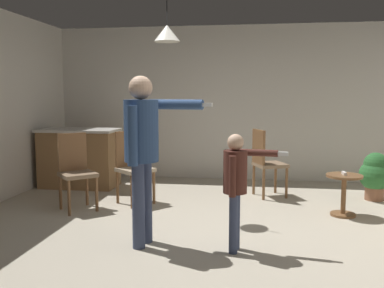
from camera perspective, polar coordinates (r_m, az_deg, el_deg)
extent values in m
plane|color=#B2A893|center=(4.60, 3.41, -12.45)|extent=(7.68, 7.68, 0.00)
cube|color=beige|center=(7.54, 5.61, 5.48)|extent=(6.40, 0.10, 2.70)
cube|color=olive|center=(7.15, -14.94, -1.98)|extent=(1.20, 0.60, 0.91)
cube|color=beige|center=(7.10, -15.05, 1.81)|extent=(1.26, 0.66, 0.04)
cylinder|color=brown|center=(5.57, 19.87, -4.07)|extent=(0.44, 0.44, 0.03)
cylinder|color=brown|center=(5.63, 19.76, -6.67)|extent=(0.06, 0.06, 0.49)
cylinder|color=brown|center=(5.68, 19.67, -8.93)|extent=(0.31, 0.31, 0.03)
cylinder|color=#384260|center=(4.36, -6.23, -7.70)|extent=(0.12, 0.12, 0.85)
cylinder|color=#384260|center=(4.21, -7.24, -8.26)|extent=(0.12, 0.12, 0.85)
cylinder|color=navy|center=(4.16, -6.87, 1.79)|extent=(0.34, 0.34, 0.60)
sphere|color=#D8AD8C|center=(4.14, -6.95, 7.55)|extent=(0.23, 0.23, 0.23)
cylinder|color=navy|center=(4.22, -2.26, 5.35)|extent=(0.58, 0.20, 0.10)
cube|color=white|center=(4.12, 1.86, 5.32)|extent=(0.13, 0.06, 0.04)
cylinder|color=navy|center=(3.99, -8.05, 1.11)|extent=(0.10, 0.10, 0.57)
cylinder|color=#384260|center=(4.21, 5.91, -10.20)|extent=(0.08, 0.08, 0.58)
cylinder|color=#384260|center=(4.09, 5.60, -10.68)|extent=(0.08, 0.08, 0.58)
cylinder|color=#4C261E|center=(4.03, 5.84, -3.74)|extent=(0.23, 0.23, 0.41)
sphere|color=#D8AD8C|center=(3.99, 5.89, 0.24)|extent=(0.16, 0.16, 0.16)
cylinder|color=#4C261E|center=(4.11, 8.84, -1.18)|extent=(0.39, 0.12, 0.07)
cube|color=white|center=(4.08, 11.93, -1.29)|extent=(0.13, 0.05, 0.04)
cylinder|color=#4C261E|center=(3.91, 5.48, -4.38)|extent=(0.07, 0.07, 0.38)
cylinder|color=brown|center=(6.17, -7.16, -5.34)|extent=(0.04, 0.04, 0.45)
cylinder|color=brown|center=(5.98, -10.02, -5.78)|extent=(0.04, 0.04, 0.45)
cylinder|color=brown|center=(5.89, -5.17, -5.91)|extent=(0.04, 0.04, 0.45)
cylinder|color=brown|center=(5.69, -8.11, -6.40)|extent=(0.04, 0.04, 0.45)
cube|color=tan|center=(5.88, -7.65, -3.47)|extent=(0.59, 0.59, 0.05)
cube|color=brown|center=(6.00, -8.70, -0.63)|extent=(0.27, 0.31, 0.50)
cylinder|color=brown|center=(6.49, 8.33, -4.77)|extent=(0.04, 0.04, 0.45)
cylinder|color=brown|center=(6.16, 9.64, -5.40)|extent=(0.04, 0.04, 0.45)
cylinder|color=brown|center=(6.63, 11.20, -4.57)|extent=(0.04, 0.04, 0.45)
cylinder|color=brown|center=(6.32, 12.63, -5.17)|extent=(0.04, 0.04, 0.45)
cube|color=#7F664C|center=(6.35, 10.50, -2.76)|extent=(0.55, 0.55, 0.05)
cube|color=brown|center=(6.23, 8.97, -0.36)|extent=(0.19, 0.36, 0.50)
cylinder|color=brown|center=(5.96, -13.99, -5.93)|extent=(0.04, 0.04, 0.45)
cylinder|color=brown|center=(5.85, -17.33, -6.27)|extent=(0.04, 0.04, 0.45)
cylinder|color=brown|center=(5.63, -12.74, -6.63)|extent=(0.04, 0.04, 0.45)
cylinder|color=brown|center=(5.52, -16.25, -7.02)|extent=(0.04, 0.04, 0.45)
cube|color=#7F664C|center=(5.69, -15.15, -4.00)|extent=(0.59, 0.59, 0.05)
cube|color=brown|center=(5.82, -15.84, -1.03)|extent=(0.31, 0.28, 0.50)
cylinder|color=brown|center=(6.64, 23.38, -6.07)|extent=(0.26, 0.26, 0.21)
sphere|color=#2D6B33|center=(6.59, 23.49, -3.86)|extent=(0.45, 0.45, 0.45)
sphere|color=#2D6B33|center=(6.57, 23.55, -2.51)|extent=(0.34, 0.34, 0.34)
cube|color=white|center=(5.57, 19.83, -3.73)|extent=(0.04, 0.13, 0.04)
cone|color=silver|center=(5.33, -3.39, 14.70)|extent=(0.32, 0.32, 0.20)
cylinder|color=black|center=(5.37, -3.41, 17.55)|extent=(0.01, 0.01, 0.36)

